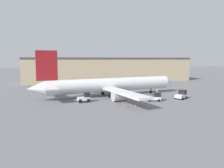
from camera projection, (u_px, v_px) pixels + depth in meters
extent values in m
plane|color=slate|center=(112.00, 96.00, 58.89)|extent=(400.00, 400.00, 0.00)
cube|color=tan|center=(109.00, 70.00, 97.38)|extent=(72.34, 13.68, 9.79)
cube|color=#47423D|center=(109.00, 58.00, 96.78)|extent=(72.34, 13.96, 0.70)
cylinder|color=silver|center=(112.00, 85.00, 58.55)|extent=(35.14, 9.78, 3.58)
cone|color=silver|center=(168.00, 82.00, 66.50)|extent=(3.45, 3.97, 3.51)
cone|color=silver|center=(36.00, 89.00, 50.37)|extent=(4.49, 4.05, 3.40)
cube|color=silver|center=(93.00, 83.00, 67.22)|extent=(6.30, 17.47, 0.50)
cube|color=silver|center=(125.00, 93.00, 48.54)|extent=(6.30, 17.47, 0.50)
cylinder|color=#B7B7BC|center=(96.00, 88.00, 65.04)|extent=(3.72, 2.91, 2.35)
cylinder|color=#B7B7BC|center=(119.00, 96.00, 50.99)|extent=(3.72, 2.91, 2.35)
cube|color=maroon|center=(47.00, 66.00, 50.89)|extent=(4.92, 1.23, 7.05)
cube|color=silver|center=(45.00, 85.00, 55.00)|extent=(3.94, 4.81, 0.24)
cube|color=silver|center=(50.00, 89.00, 47.90)|extent=(3.94, 4.81, 0.24)
cylinder|color=#38383D|center=(151.00, 91.00, 64.11)|extent=(0.28, 0.28, 1.22)
cylinder|color=black|center=(151.00, 92.00, 64.14)|extent=(0.75, 0.47, 0.70)
cylinder|color=#38383D|center=(110.00, 95.00, 55.99)|extent=(0.28, 0.28, 1.22)
cylinder|color=black|center=(110.00, 96.00, 56.00)|extent=(0.95, 0.50, 0.90)
cylinder|color=#38383D|center=(103.00, 93.00, 60.18)|extent=(0.28, 0.28, 1.22)
cylinder|color=black|center=(103.00, 93.00, 60.20)|extent=(0.95, 0.50, 0.90)
cylinder|color=#1E2338|center=(157.00, 94.00, 58.61)|extent=(0.29, 0.29, 0.86)
cylinder|color=yellow|center=(157.00, 91.00, 58.53)|extent=(0.39, 0.39, 0.68)
sphere|color=tan|center=(157.00, 90.00, 58.47)|extent=(0.25, 0.25, 0.25)
cube|color=silver|center=(181.00, 96.00, 53.97)|extent=(3.44, 3.06, 0.78)
cube|color=black|center=(183.00, 92.00, 54.43)|extent=(1.94, 2.07, 1.11)
cylinder|color=black|center=(186.00, 98.00, 54.09)|extent=(0.72, 0.58, 0.67)
cylinder|color=black|center=(179.00, 97.00, 55.37)|extent=(0.72, 0.58, 0.67)
cylinder|color=black|center=(182.00, 99.00, 52.65)|extent=(0.72, 0.58, 0.67)
cylinder|color=black|center=(175.00, 98.00, 53.93)|extent=(0.72, 0.58, 0.67)
cube|color=silver|center=(154.00, 98.00, 51.48)|extent=(3.51, 2.56, 0.74)
cube|color=black|center=(158.00, 94.00, 51.32)|extent=(1.78, 1.86, 1.06)
cube|color=#333333|center=(151.00, 94.00, 51.40)|extent=(2.23, 1.72, 0.76)
cylinder|color=black|center=(159.00, 100.00, 50.63)|extent=(0.66, 0.45, 0.60)
cylinder|color=black|center=(158.00, 99.00, 52.28)|extent=(0.66, 0.45, 0.60)
cylinder|color=black|center=(149.00, 100.00, 50.76)|extent=(0.66, 0.45, 0.60)
cylinder|color=black|center=(149.00, 99.00, 52.41)|extent=(0.66, 0.45, 0.60)
cube|color=silver|center=(84.00, 99.00, 50.04)|extent=(2.92, 1.79, 0.77)
cube|color=black|center=(87.00, 94.00, 50.23)|extent=(1.38, 1.43, 1.10)
cylinder|color=black|center=(89.00, 101.00, 49.81)|extent=(0.85, 0.39, 0.82)
cylinder|color=black|center=(87.00, 100.00, 51.10)|extent=(0.85, 0.39, 0.82)
cylinder|color=black|center=(80.00, 101.00, 49.07)|extent=(0.85, 0.39, 0.82)
cylinder|color=black|center=(79.00, 100.00, 50.35)|extent=(0.85, 0.39, 0.82)
cone|color=#EF590F|center=(136.00, 105.00, 45.45)|extent=(0.36, 0.36, 0.55)
cone|color=#EF590F|center=(125.00, 106.00, 45.12)|extent=(0.36, 0.36, 0.55)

